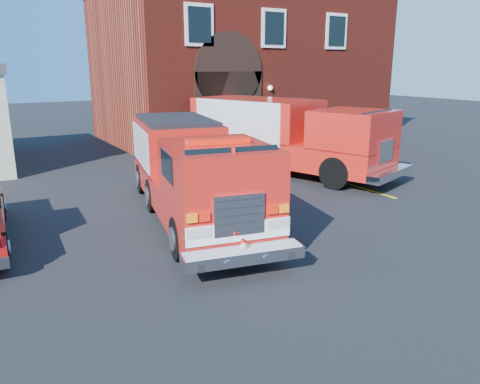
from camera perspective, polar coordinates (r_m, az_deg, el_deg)
ground at (r=12.78m, az=-2.78°, el=-4.42°), size 100.00×100.00×0.00m
parking_stripe_near at (r=17.36m, az=14.82°, el=0.41°), size 0.12×3.00×0.01m
parking_stripe_mid at (r=19.50m, az=8.56°, el=2.35°), size 0.12×3.00×0.01m
parking_stripe_far at (r=21.84m, az=3.57°, el=3.87°), size 0.12×3.00×0.01m
fire_station at (r=28.64m, az=-0.21°, el=15.14°), size 15.20×10.20×8.45m
fire_engine at (r=13.40m, az=-5.89°, el=2.65°), size 4.15×9.04×2.69m
secondary_truck at (r=19.35m, az=5.50°, el=7.12°), size 5.46×9.40×2.92m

